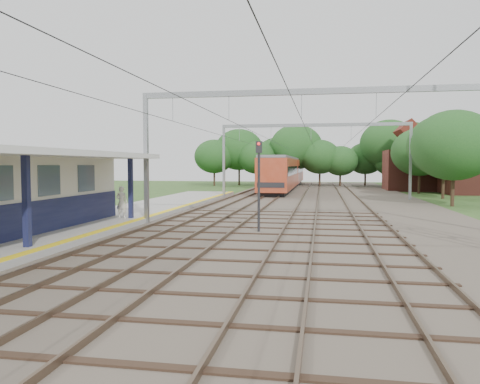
{
  "coord_description": "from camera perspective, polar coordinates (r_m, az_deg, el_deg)",
  "views": [
    {
      "loc": [
        4.24,
        -8.69,
        3.23
      ],
      "look_at": [
        -0.55,
        18.57,
        1.6
      ],
      "focal_mm": 35.0,
      "sensor_mm": 36.0,
      "label": 1
    }
  ],
  "objects": [
    {
      "name": "house_far",
      "position": [
        61.82,
        20.96,
        3.15
      ],
      "size": [
        8.0,
        6.12,
        8.66
      ],
      "color": "brown",
      "rests_on": "ground"
    },
    {
      "name": "train",
      "position": [
        63.1,
        5.66,
        2.46
      ],
      "size": [
        3.09,
        38.42,
        4.04
      ],
      "color": "black",
      "rests_on": "ballast_bed"
    },
    {
      "name": "platform",
      "position": [
        25.73,
        -17.3,
        -3.6
      ],
      "size": [
        5.0,
        52.0,
        0.35
      ],
      "primitive_type": "cube",
      "color": "gray",
      "rests_on": "ground"
    },
    {
      "name": "catenary_system",
      "position": [
        34.06,
        8.57,
        7.18
      ],
      "size": [
        17.22,
        88.0,
        7.0
      ],
      "color": "gray",
      "rests_on": "ground"
    },
    {
      "name": "ground",
      "position": [
        10.19,
        -15.76,
        -15.23
      ],
      "size": [
        160.0,
        160.0,
        0.0
      ],
      "primitive_type": "plane",
      "color": "#2D4C1E",
      "rests_on": "ground"
    },
    {
      "name": "rail_tracks",
      "position": [
        38.91,
        5.9,
        -1.15
      ],
      "size": [
        11.8,
        88.0,
        0.15
      ],
      "color": "brown",
      "rests_on": "ballast_bed"
    },
    {
      "name": "signal_post",
      "position": [
        21.71,
        2.31,
        1.97
      ],
      "size": [
        0.31,
        0.27,
        4.3
      ],
      "rotation": [
        0.0,
        0.0,
        0.08
      ],
      "color": "black",
      "rests_on": "ground"
    },
    {
      "name": "person",
      "position": [
        25.8,
        -14.23,
        -1.21
      ],
      "size": [
        0.66,
        0.46,
        1.73
      ],
      "primitive_type": "imported",
      "rotation": [
        0.0,
        0.0,
        3.07
      ],
      "color": "silver",
      "rests_on": "platform"
    },
    {
      "name": "yellow_stripe",
      "position": [
        24.76,
        -12.67,
        -3.38
      ],
      "size": [
        0.45,
        52.0,
        0.01
      ],
      "primitive_type": "cube",
      "color": "yellow",
      "rests_on": "platform"
    },
    {
      "name": "ballast_bed",
      "position": [
        38.82,
        9.58,
        -1.38
      ],
      "size": [
        18.0,
        90.0,
        0.1
      ],
      "primitive_type": "cube",
      "color": "#473D33",
      "rests_on": "ground"
    },
    {
      "name": "tree_band",
      "position": [
        65.83,
        9.65,
        4.79
      ],
      "size": [
        31.72,
        30.88,
        8.82
      ],
      "color": "#382619",
      "rests_on": "ground"
    },
    {
      "name": "house_near",
      "position": [
        57.2,
        27.03,
        2.76
      ],
      "size": [
        7.0,
        6.12,
        7.89
      ],
      "color": "brown",
      "rests_on": "ground"
    }
  ]
}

